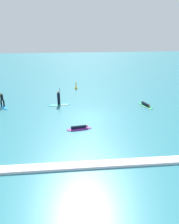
% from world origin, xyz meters
% --- Properties ---
extents(ground_plane, '(120.00, 120.00, 0.00)m').
position_xyz_m(ground_plane, '(0.00, 0.00, 0.00)').
color(ground_plane, teal).
rests_on(ground_plane, ground).
extents(surfer_on_blue_board, '(2.07, 2.66, 1.76)m').
position_xyz_m(surfer_on_blue_board, '(-10.18, 4.12, 0.49)').
color(surfer_on_blue_board, '#1E8CD1').
rests_on(surfer_on_blue_board, ground_plane).
extents(surfer_on_green_board, '(1.46, 2.96, 0.42)m').
position_xyz_m(surfer_on_green_board, '(7.23, 2.63, 0.15)').
color(surfer_on_green_board, '#23B266').
rests_on(surfer_on_green_board, ground_plane).
extents(surfer_on_purple_board, '(2.48, 1.06, 0.39)m').
position_xyz_m(surfer_on_purple_board, '(-1.34, -3.25, 0.14)').
color(surfer_on_purple_board, purple).
rests_on(surfer_on_purple_board, ground_plane).
extents(surfer_on_teal_board, '(2.76, 0.99, 2.27)m').
position_xyz_m(surfer_on_teal_board, '(-3.41, 4.14, 0.52)').
color(surfer_on_teal_board, '#33C6CC').
rests_on(surfer_on_teal_board, ground_plane).
extents(marker_buoy, '(0.40, 0.40, 1.22)m').
position_xyz_m(marker_buoy, '(-0.89, 11.66, 0.22)').
color(marker_buoy, yellow).
rests_on(marker_buoy, ground_plane).
extents(wave_crest, '(23.51, 0.90, 0.18)m').
position_xyz_m(wave_crest, '(0.00, -9.52, 0.09)').
color(wave_crest, white).
rests_on(wave_crest, ground_plane).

